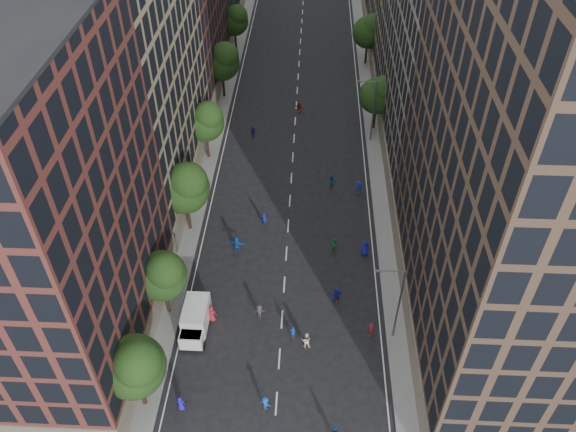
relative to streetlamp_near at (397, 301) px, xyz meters
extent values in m
plane|color=black|center=(-10.37, 28.00, -5.17)|extent=(240.00, 240.00, 0.00)
cube|color=slate|center=(-22.37, 35.50, -5.09)|extent=(4.00, 105.00, 0.15)
cube|color=slate|center=(1.63, 35.50, -5.09)|extent=(4.00, 105.00, 0.15)
cube|color=#582822|center=(-29.37, -1.00, 9.83)|extent=(14.00, 22.00, 30.00)
cube|color=#8C7C5B|center=(-29.37, 23.00, 11.83)|extent=(14.00, 26.00, 34.00)
cube|color=#582822|center=(-29.37, 46.00, 8.83)|extent=(14.00, 20.00, 28.00)
cube|color=#4D3829|center=(8.63, 3.00, 12.83)|extent=(14.00, 30.00, 36.00)
cube|color=#6F665C|center=(8.63, 32.00, 11.33)|extent=(14.00, 28.00, 33.00)
cylinder|color=black|center=(-21.57, -8.00, -3.19)|extent=(0.36, 0.36, 3.96)
sphere|color=black|center=(-21.57, -8.00, 0.41)|extent=(5.20, 5.20, 5.20)
sphere|color=black|center=(-20.92, -8.52, 1.71)|extent=(3.90, 3.90, 3.90)
cylinder|color=black|center=(-21.57, 2.00, -3.32)|extent=(0.36, 0.36, 3.70)
sphere|color=black|center=(-21.57, 2.00, 0.04)|extent=(4.80, 4.80, 4.80)
sphere|color=black|center=(-20.97, 1.52, 1.24)|extent=(3.60, 3.60, 3.60)
cylinder|color=black|center=(-21.57, 14.00, -3.06)|extent=(0.36, 0.36, 4.22)
sphere|color=black|center=(-21.57, 14.00, 0.78)|extent=(5.60, 5.60, 5.60)
sphere|color=black|center=(-20.87, 13.44, 2.18)|extent=(4.20, 4.20, 4.20)
cylinder|color=black|center=(-21.57, 28.00, -3.23)|extent=(0.36, 0.36, 3.87)
sphere|color=black|center=(-21.57, 28.00, 0.29)|extent=(5.00, 5.00, 5.00)
sphere|color=black|center=(-20.94, 27.50, 1.54)|extent=(3.75, 3.75, 3.75)
cylinder|color=black|center=(-21.57, 44.00, -3.14)|extent=(0.36, 0.36, 4.05)
sphere|color=black|center=(-21.57, 44.00, 0.54)|extent=(5.40, 5.40, 5.40)
sphere|color=black|center=(-20.89, 43.46, 1.89)|extent=(4.05, 4.05, 4.05)
cylinder|color=black|center=(-21.57, 60.00, -3.28)|extent=(0.36, 0.36, 3.78)
sphere|color=black|center=(-21.57, 60.00, 0.16)|extent=(4.80, 4.80, 4.80)
sphere|color=black|center=(-20.97, 59.52, 1.36)|extent=(3.60, 3.60, 3.60)
cylinder|color=black|center=(0.83, 36.00, -3.30)|extent=(0.36, 0.36, 3.74)
sphere|color=black|center=(0.83, 36.00, 0.10)|extent=(5.00, 5.00, 5.00)
sphere|color=black|center=(1.46, 35.50, 1.35)|extent=(3.75, 3.75, 3.75)
cylinder|color=black|center=(0.83, 56.00, -3.19)|extent=(0.36, 0.36, 3.96)
sphere|color=black|center=(0.83, 56.00, 0.41)|extent=(5.20, 5.20, 5.20)
sphere|color=black|center=(1.48, 55.48, 1.71)|extent=(3.90, 3.90, 3.90)
cylinder|color=#595B60|center=(0.23, 0.00, -0.67)|extent=(0.18, 0.18, 9.00)
cylinder|color=#595B60|center=(-0.97, 0.00, 3.83)|extent=(2.40, 0.12, 0.12)
cube|color=#595B60|center=(-2.07, 0.00, 3.78)|extent=(0.50, 0.22, 0.15)
cylinder|color=#595B60|center=(0.23, 33.00, -0.67)|extent=(0.18, 0.18, 9.00)
cylinder|color=#595B60|center=(-0.97, 33.00, 3.83)|extent=(2.40, 0.12, 0.12)
cube|color=#595B60|center=(-2.07, 33.00, 3.78)|extent=(0.50, 0.22, 0.15)
cube|color=white|center=(-18.47, 0.44, -3.62)|extent=(2.29, 3.87, 2.34)
cube|color=white|center=(-18.51, -1.90, -4.05)|extent=(2.15, 1.74, 1.49)
cube|color=black|center=(-18.51, -1.90, -3.36)|extent=(1.94, 1.41, 0.11)
cylinder|color=black|center=(-19.57, -2.20, -4.76)|extent=(0.28, 0.81, 0.81)
cylinder|color=black|center=(-17.45, -2.24, -4.76)|extent=(0.28, 0.81, 0.81)
cylinder|color=black|center=(-19.51, 1.95, -4.76)|extent=(0.28, 0.81, 0.81)
cylinder|color=black|center=(-17.38, 1.91, -4.76)|extent=(0.28, 0.81, 0.81)
imported|color=#1F16B4|center=(-18.34, -8.36, -4.32)|extent=(0.90, 0.66, 1.70)
imported|color=#1336A0|center=(-9.22, -0.62, -4.39)|extent=(0.63, 0.47, 1.55)
imported|color=#164AB5|center=(-11.24, -8.00, -4.40)|extent=(1.13, 0.89, 1.53)
imported|color=#171298|center=(-18.87, 2.80, -4.21)|extent=(1.21, 0.80, 1.92)
imported|color=#1417A4|center=(-5.06, 4.17, -4.41)|extent=(1.48, 0.89, 1.52)
imported|color=maroon|center=(-17.10, 1.07, -4.22)|extent=(0.99, 0.70, 1.89)
imported|color=#AA1C3A|center=(-1.87, 0.14, -4.42)|extent=(0.60, 0.45, 1.51)
imported|color=silver|center=(-7.96, -1.55, -4.24)|extent=(0.93, 0.74, 1.85)
imported|color=#3A393E|center=(-12.56, 1.75, -4.39)|extent=(1.07, 0.70, 1.56)
imported|color=#227242|center=(-5.17, 10.95, -4.23)|extent=(1.18, 0.77, 1.87)
imported|color=blue|center=(-15.80, 10.68, -4.20)|extent=(1.89, 1.01, 1.94)
imported|color=#13179B|center=(-1.87, 10.73, -4.20)|extent=(0.97, 0.66, 1.93)
imported|color=navy|center=(-13.15, 15.02, -4.29)|extent=(0.75, 0.62, 1.76)
imported|color=#114491|center=(-5.40, 22.31, -4.34)|extent=(0.97, 0.87, 1.65)
imported|color=#122499|center=(-2.05, 21.17, -4.24)|extent=(1.30, 0.88, 1.86)
imported|color=#1419A6|center=(-16.12, 33.14, -4.35)|extent=(1.02, 0.59, 1.64)
imported|color=maroon|center=(-9.86, 40.00, -4.41)|extent=(1.46, 0.68, 1.51)
camera|label=1|loc=(-8.22, -32.58, 38.78)|focal=35.00mm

